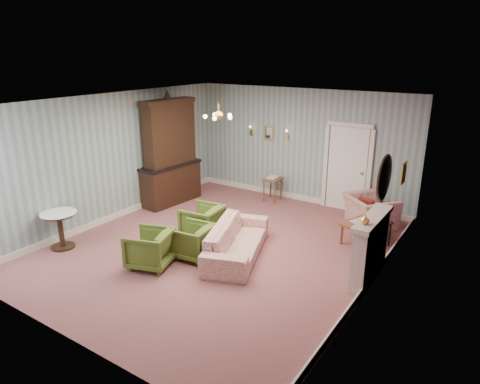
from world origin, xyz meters
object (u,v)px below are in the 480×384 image
Objects in this scene: olive_chair_b at (192,239)px; side_table_black at (380,234)px; olive_chair_c at (202,220)px; sofa_chintz at (237,235)px; fireplace at (370,248)px; wingback_chair at (370,206)px; coffee_table at (362,232)px; dresser at (170,149)px; pedestal_table at (61,230)px; olive_chair_a at (150,247)px.

olive_chair_b is 1.35× the size of side_table_black.
olive_chair_c is at bearing -153.89° from side_table_black.
sofa_chintz is (0.68, 0.51, 0.06)m from olive_chair_b.
fireplace reaches higher than side_table_black.
wingback_chair is at bearing 138.78° from olive_chair_b.
wingback_chair reaches higher than coffee_table.
dresser reaches higher than pedestal_table.
olive_chair_b is at bearing 107.31° from sofa_chintz.
olive_chair_a is at bearing 11.76° from pedestal_table.
dresser is (-2.03, 1.30, 1.02)m from olive_chair_c.
side_table_black is (3.27, 1.60, -0.12)m from olive_chair_c.
olive_chair_c reaches higher than side_table_black.
olive_chair_a is 4.54m from side_table_black.
olive_chair_c reaches higher than coffee_table.
coffee_table is at bearing 139.54° from wingback_chair.
side_table_black is (2.18, 1.91, -0.16)m from sofa_chintz.
sofa_chintz is at bearing 68.61° from olive_chair_c.
pedestal_table is (-2.03, -1.96, -0.01)m from olive_chair_c.
wingback_chair is 1.14× the size of coffee_table.
olive_chair_c is 2.82m from pedestal_table.
sofa_chintz is at bearing -22.59° from dresser.
dresser is 2.01× the size of fireplace.
fireplace is at bearing 21.46° from pedestal_table.
pedestal_table is (-4.79, -4.54, -0.08)m from wingback_chair.
olive_chair_a is 4.96m from wingback_chair.
fireplace is (3.49, 1.74, 0.20)m from olive_chair_a.
wingback_chair is 1.97× the size of side_table_black.
wingback_chair is at bearing 19.75° from dresser.
sofa_chintz is at bearing -138.78° from side_table_black.
dresser is 5.43m from side_table_black.
dresser is 5.68m from fireplace.
fireplace reaches higher than coffee_table.
olive_chair_c reaches higher than olive_chair_b.
olive_chair_c is 3.64m from side_table_black.
olive_chair_b is 0.26× the size of dresser.
pedestal_table is (-3.12, -1.65, -0.05)m from sofa_chintz.
olive_chair_b is 3.25m from fireplace.
dresser is (-4.79, -1.28, 0.95)m from wingback_chair.
olive_chair_a is 0.82× the size of coffee_table.
olive_chair_c is 1.45× the size of side_table_black.
wingback_chair is at bearing 127.79° from olive_chair_a.
wingback_chair is (2.75, 2.58, 0.07)m from olive_chair_c.
sofa_chintz is 2.35× the size of coffee_table.
fireplace is 1.51× the size of coffee_table.
sofa_chintz is at bearing -134.00° from coffee_table.
wingback_chair reaches higher than olive_chair_c.
fireplace is at bearing 98.19° from olive_chair_a.
wingback_chair is 1.39× the size of pedestal_table.
olive_chair_a is 1.43× the size of side_table_black.
coffee_table is 1.73× the size of side_table_black.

